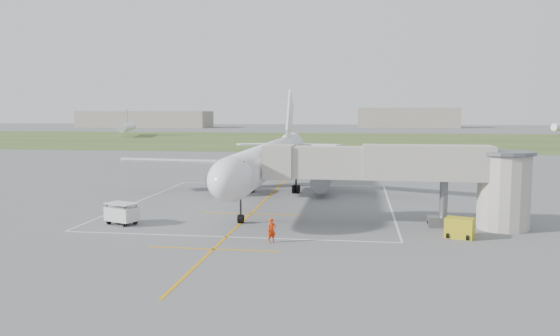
# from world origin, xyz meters

# --- Properties ---
(ground) EXTENTS (700.00, 700.00, 0.00)m
(ground) POSITION_xyz_m (0.00, 0.00, 0.00)
(ground) COLOR #5D5D5F
(ground) RESTS_ON ground
(grass_strip) EXTENTS (700.00, 120.00, 0.02)m
(grass_strip) POSITION_xyz_m (0.00, 130.00, 0.01)
(grass_strip) COLOR #3B4C21
(grass_strip) RESTS_ON ground
(apron_markings) EXTENTS (28.20, 60.00, 0.01)m
(apron_markings) POSITION_xyz_m (0.00, -5.82, 0.01)
(apron_markings) COLOR #CA850B
(apron_markings) RESTS_ON ground
(airliner) EXTENTS (38.93, 46.75, 13.52)m
(airliner) POSITION_xyz_m (-0.00, 0.75, 4.39)
(airliner) COLOR silver
(airliner) RESTS_ON ground
(jet_bridge) EXTENTS (23.40, 5.00, 7.20)m
(jet_bridge) POSITION_xyz_m (15.72, -13.50, 4.74)
(jet_bridge) COLOR #99968A
(jet_bridge) RESTS_ON ground
(gpu_unit) EXTENTS (2.54, 2.14, 1.63)m
(gpu_unit) POSITION_xyz_m (18.67, -17.67, 0.81)
(gpu_unit) COLOR #AD9F15
(gpu_unit) RESTS_ON ground
(baggage_cart) EXTENTS (3.24, 2.64, 1.96)m
(baggage_cart) POSITION_xyz_m (-10.49, -16.52, 1.00)
(baggage_cart) COLOR silver
(baggage_cart) RESTS_ON ground
(ramp_worker_nose) EXTENTS (0.84, 0.77, 1.92)m
(ramp_worker_nose) POSITION_xyz_m (3.95, -21.37, 0.96)
(ramp_worker_nose) COLOR red
(ramp_worker_nose) RESTS_ON ground
(ramp_worker_wing) EXTENTS (1.07, 1.07, 1.75)m
(ramp_worker_wing) POSITION_xyz_m (-3.68, 0.94, 0.88)
(ramp_worker_wing) COLOR orange
(ramp_worker_wing) RESTS_ON ground
(distant_hangars) EXTENTS (345.00, 49.00, 12.00)m
(distant_hangars) POSITION_xyz_m (-16.15, 265.19, 5.17)
(distant_hangars) COLOR gray
(distant_hangars) RESTS_ON ground
(distant_aircraft) EXTENTS (206.46, 61.45, 8.85)m
(distant_aircraft) POSITION_xyz_m (10.75, 165.54, 3.59)
(distant_aircraft) COLOR silver
(distant_aircraft) RESTS_ON ground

